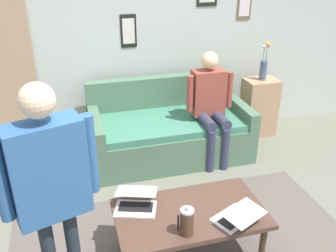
{
  "coord_description": "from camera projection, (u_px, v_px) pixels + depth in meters",
  "views": [
    {
      "loc": [
        0.88,
        2.25,
        2.31
      ],
      "look_at": [
        0.03,
        -0.75,
        0.8
      ],
      "focal_mm": 39.83,
      "sensor_mm": 36.0,
      "label": 1
    }
  ],
  "objects": [
    {
      "name": "laptop_center",
      "position": [
        136.0,
        203.0,
        2.96
      ],
      "size": [
        0.4,
        0.39,
        0.13
      ],
      "color": "silver",
      "rests_on": "coffee_table"
    },
    {
      "name": "person_seated",
      "position": [
        210.0,
        102.0,
        4.21
      ],
      "size": [
        0.55,
        0.51,
        1.28
      ],
      "color": "#33374D",
      "rests_on": "ground_plane"
    },
    {
      "name": "couch",
      "position": [
        169.0,
        131.0,
        4.49
      ],
      "size": [
        1.84,
        0.94,
        0.88
      ],
      "color": "#4C7054",
      "rests_on": "ground_plane"
    },
    {
      "name": "french_press",
      "position": [
        187.0,
        222.0,
        2.66
      ],
      "size": [
        0.12,
        0.1,
        0.24
      ],
      "color": "#4C3323",
      "rests_on": "coffee_table"
    },
    {
      "name": "ground_plane",
      "position": [
        195.0,
        247.0,
        3.17
      ],
      "size": [
        7.68,
        7.68,
        0.0
      ],
      "primitive_type": "plane",
      "color": "#696B5A"
    },
    {
      "name": "person_standing",
      "position": [
        50.0,
        182.0,
        2.15
      ],
      "size": [
        0.59,
        0.3,
        1.69
      ],
      "color": "#1F282F",
      "rests_on": "ground_plane"
    },
    {
      "name": "back_wall",
      "position": [
        138.0,
        35.0,
        4.49
      ],
      "size": [
        7.04,
        0.11,
        2.7
      ],
      "color": "#B8C4BA",
      "rests_on": "ground_plane"
    },
    {
      "name": "side_shelf",
      "position": [
        259.0,
        107.0,
        4.96
      ],
      "size": [
        0.42,
        0.32,
        0.76
      ],
      "color": "tan",
      "rests_on": "ground_plane"
    },
    {
      "name": "laptop_left",
      "position": [
        237.0,
        217.0,
        2.8
      ],
      "size": [
        0.41,
        0.41,
        0.13
      ],
      "color": "silver",
      "rests_on": "coffee_table"
    },
    {
      "name": "flower_vase",
      "position": [
        264.0,
        67.0,
        4.72
      ],
      "size": [
        0.1,
        0.09,
        0.49
      ],
      "color": "#495A74",
      "rests_on": "side_shelf"
    },
    {
      "name": "coffee_table",
      "position": [
        190.0,
        216.0,
        2.94
      ],
      "size": [
        1.18,
        0.67,
        0.43
      ],
      "color": "#4C3429",
      "rests_on": "ground_plane"
    }
  ]
}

